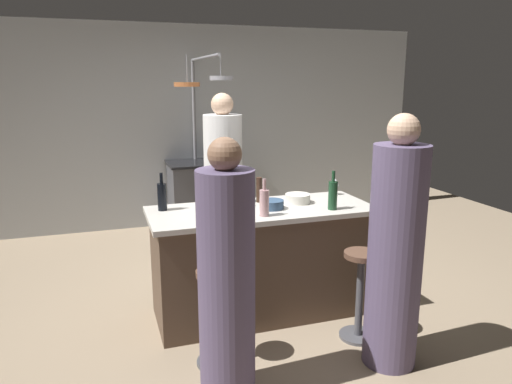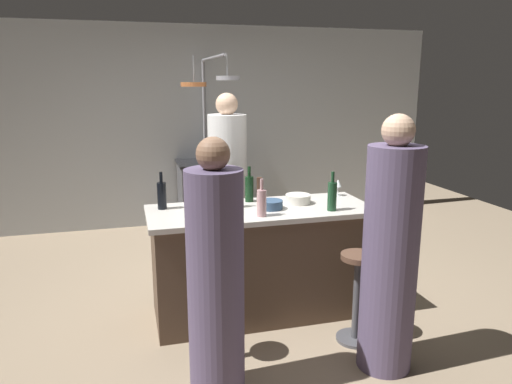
{
  "view_description": "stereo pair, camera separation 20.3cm",
  "coord_description": "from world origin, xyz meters",
  "px_view_note": "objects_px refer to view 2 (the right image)",
  "views": [
    {
      "loc": [
        -1.21,
        -3.5,
        1.89
      ],
      "look_at": [
        0.0,
        0.15,
        1.0
      ],
      "focal_mm": 33.63,
      "sensor_mm": 36.0,
      "label": 1
    },
    {
      "loc": [
        -1.01,
        -3.56,
        1.89
      ],
      "look_at": [
        0.0,
        0.15,
        1.0
      ],
      "focal_mm": 33.63,
      "sensor_mm": 36.0,
      "label": 2
    }
  ],
  "objects_px": {
    "bar_stool_right": "(357,293)",
    "pepper_mill": "(259,190)",
    "guest_right": "(390,256)",
    "mixing_bowl_ceramic": "(298,199)",
    "chef": "(228,191)",
    "mixing_bowl_blue": "(271,205)",
    "guest_left": "(216,282)",
    "wine_glass_near_right_guest": "(338,184)",
    "wine_bottle_rose": "(262,202)",
    "potted_plant": "(385,225)",
    "wine_glass_near_left_guest": "(231,192)",
    "stove_range": "(209,195)",
    "wine_bottle_amber": "(229,192)",
    "bar_stool_left": "(209,312)",
    "wine_bottle_green": "(332,196)",
    "wine_bottle_dark": "(162,195)",
    "wine_bottle_red": "(249,188)"
  },
  "relations": [
    {
      "from": "bar_stool_right",
      "to": "pepper_mill",
      "type": "height_order",
      "value": "pepper_mill"
    },
    {
      "from": "guest_right",
      "to": "mixing_bowl_ceramic",
      "type": "height_order",
      "value": "guest_right"
    },
    {
      "from": "chef",
      "to": "pepper_mill",
      "type": "height_order",
      "value": "chef"
    },
    {
      "from": "mixing_bowl_blue",
      "to": "mixing_bowl_ceramic",
      "type": "relative_size",
      "value": 0.91
    },
    {
      "from": "guest_left",
      "to": "wine_glass_near_right_guest",
      "type": "relative_size",
      "value": 10.92
    },
    {
      "from": "wine_bottle_rose",
      "to": "potted_plant",
      "type": "bearing_deg",
      "value": 35.59
    },
    {
      "from": "wine_bottle_rose",
      "to": "mixing_bowl_blue",
      "type": "relative_size",
      "value": 1.51
    },
    {
      "from": "wine_glass_near_left_guest",
      "to": "mixing_bowl_blue",
      "type": "xyz_separation_m",
      "value": [
        0.27,
        -0.23,
        -0.07
      ]
    },
    {
      "from": "wine_glass_near_left_guest",
      "to": "mixing_bowl_ceramic",
      "type": "height_order",
      "value": "wine_glass_near_left_guest"
    },
    {
      "from": "wine_glass_near_right_guest",
      "to": "stove_range",
      "type": "bearing_deg",
      "value": 109.37
    },
    {
      "from": "stove_range",
      "to": "potted_plant",
      "type": "bearing_deg",
      "value": -37.44
    },
    {
      "from": "wine_bottle_amber",
      "to": "wine_glass_near_right_guest",
      "type": "bearing_deg",
      "value": 8.87
    },
    {
      "from": "bar_stool_right",
      "to": "bar_stool_left",
      "type": "relative_size",
      "value": 1.0
    },
    {
      "from": "mixing_bowl_blue",
      "to": "wine_bottle_green",
      "type": "bearing_deg",
      "value": -21.01
    },
    {
      "from": "stove_range",
      "to": "wine_glass_near_left_guest",
      "type": "xyz_separation_m",
      "value": [
        -0.2,
        -2.25,
        0.56
      ]
    },
    {
      "from": "bar_stool_left",
      "to": "bar_stool_right",
      "type": "bearing_deg",
      "value": 0.0
    },
    {
      "from": "mixing_bowl_ceramic",
      "to": "pepper_mill",
      "type": "bearing_deg",
      "value": 156.59
    },
    {
      "from": "guest_right",
      "to": "mixing_bowl_ceramic",
      "type": "bearing_deg",
      "value": 103.78
    },
    {
      "from": "wine_glass_near_right_guest",
      "to": "potted_plant",
      "type": "bearing_deg",
      "value": 40.44
    },
    {
      "from": "bar_stool_left",
      "to": "wine_bottle_dark",
      "type": "distance_m",
      "value": 1.05
    },
    {
      "from": "wine_glass_near_right_guest",
      "to": "wine_bottle_amber",
      "type": "bearing_deg",
      "value": -171.13
    },
    {
      "from": "wine_glass_near_left_guest",
      "to": "chef",
      "type": "bearing_deg",
      "value": 80.0
    },
    {
      "from": "wine_bottle_amber",
      "to": "wine_glass_near_left_guest",
      "type": "xyz_separation_m",
      "value": [
        0.04,
        0.11,
        -0.02
      ]
    },
    {
      "from": "pepper_mill",
      "to": "wine_glass_near_right_guest",
      "type": "xyz_separation_m",
      "value": [
        0.73,
        0.04,
        0.0
      ]
    },
    {
      "from": "chef",
      "to": "wine_bottle_rose",
      "type": "xyz_separation_m",
      "value": [
        0.0,
        -1.22,
        0.18
      ]
    },
    {
      "from": "wine_bottle_red",
      "to": "mixing_bowl_ceramic",
      "type": "height_order",
      "value": "wine_bottle_red"
    },
    {
      "from": "wine_bottle_rose",
      "to": "wine_glass_near_left_guest",
      "type": "distance_m",
      "value": 0.44
    },
    {
      "from": "chef",
      "to": "wine_glass_near_right_guest",
      "type": "distance_m",
      "value": 1.14
    },
    {
      "from": "bar_stool_left",
      "to": "guest_left",
      "type": "height_order",
      "value": "guest_left"
    },
    {
      "from": "wine_bottle_rose",
      "to": "mixing_bowl_ceramic",
      "type": "relative_size",
      "value": 1.37
    },
    {
      "from": "wine_bottle_rose",
      "to": "wine_bottle_green",
      "type": "height_order",
      "value": "wine_bottle_green"
    },
    {
      "from": "guest_right",
      "to": "pepper_mill",
      "type": "bearing_deg",
      "value": 115.3
    },
    {
      "from": "guest_left",
      "to": "mixing_bowl_blue",
      "type": "distance_m",
      "value": 1.14
    },
    {
      "from": "wine_bottle_green",
      "to": "wine_glass_near_right_guest",
      "type": "relative_size",
      "value": 2.12
    },
    {
      "from": "potted_plant",
      "to": "wine_bottle_dark",
      "type": "distance_m",
      "value": 2.79
    },
    {
      "from": "wine_bottle_dark",
      "to": "wine_glass_near_right_guest",
      "type": "height_order",
      "value": "wine_bottle_dark"
    },
    {
      "from": "guest_right",
      "to": "pepper_mill",
      "type": "relative_size",
      "value": 8.1
    },
    {
      "from": "bar_stool_right",
      "to": "wine_bottle_dark",
      "type": "bearing_deg",
      "value": 148.51
    },
    {
      "from": "wine_bottle_red",
      "to": "wine_glass_near_right_guest",
      "type": "relative_size",
      "value": 2.05
    },
    {
      "from": "pepper_mill",
      "to": "wine_glass_near_right_guest",
      "type": "relative_size",
      "value": 1.44
    },
    {
      "from": "wine_bottle_rose",
      "to": "wine_glass_near_right_guest",
      "type": "distance_m",
      "value": 0.95
    },
    {
      "from": "stove_range",
      "to": "wine_glass_near_right_guest",
      "type": "bearing_deg",
      "value": -70.63
    },
    {
      "from": "stove_range",
      "to": "wine_bottle_amber",
      "type": "xyz_separation_m",
      "value": [
        -0.24,
        -2.37,
        0.58
      ]
    },
    {
      "from": "stove_range",
      "to": "pepper_mill",
      "type": "height_order",
      "value": "pepper_mill"
    },
    {
      "from": "pepper_mill",
      "to": "wine_bottle_amber",
      "type": "bearing_deg",
      "value": -157.45
    },
    {
      "from": "bar_stool_left",
      "to": "guest_left",
      "type": "relative_size",
      "value": 0.43
    },
    {
      "from": "stove_range",
      "to": "wine_glass_near_right_guest",
      "type": "relative_size",
      "value": 6.1
    },
    {
      "from": "wine_glass_near_right_guest",
      "to": "mixing_bowl_ceramic",
      "type": "xyz_separation_m",
      "value": [
        -0.44,
        -0.17,
        -0.07
      ]
    },
    {
      "from": "wine_bottle_red",
      "to": "wine_glass_near_right_guest",
      "type": "bearing_deg",
      "value": -0.13
    },
    {
      "from": "wine_bottle_green",
      "to": "mixing_bowl_ceramic",
      "type": "height_order",
      "value": "wine_bottle_green"
    }
  ]
}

